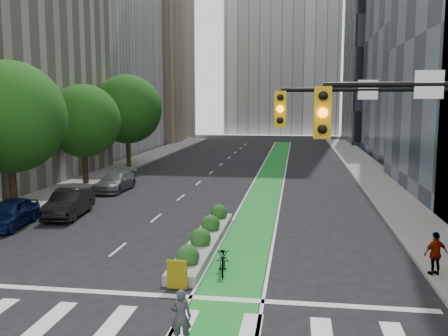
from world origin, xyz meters
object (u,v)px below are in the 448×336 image
(median_planter, at_px, (205,238))
(parked_car_left_far, at_px, (115,181))
(parked_car_left_mid, at_px, (69,203))
(pedestrian_far, at_px, (436,254))
(parked_car_left_near, at_px, (10,213))
(cyclist, at_px, (181,317))
(bicycle, at_px, (223,259))

(median_planter, distance_m, parked_car_left_far, 15.65)
(parked_car_left_mid, height_order, parked_car_left_far, parked_car_left_mid)
(pedestrian_far, bearing_deg, parked_car_left_near, -35.69)
(parked_car_left_near, xyz_separation_m, pedestrian_far, (19.72, -4.75, 0.21))
(parked_car_left_near, height_order, parked_car_left_mid, parked_car_left_mid)
(cyclist, distance_m, parked_car_left_far, 24.03)
(median_planter, xyz_separation_m, parked_car_left_near, (-10.62, 1.95, 0.37))
(median_planter, height_order, parked_car_left_far, parked_car_left_far)
(parked_car_left_near, bearing_deg, cyclist, -48.72)
(parked_car_left_mid, xyz_separation_m, pedestrian_far, (17.75, -7.42, 0.19))
(parked_car_left_near, distance_m, pedestrian_far, 20.28)
(pedestrian_far, bearing_deg, cyclist, 15.55)
(parked_car_left_near, bearing_deg, parked_car_left_far, 76.16)
(bicycle, relative_size, parked_car_left_near, 0.44)
(cyclist, distance_m, parked_car_left_near, 16.01)
(bicycle, distance_m, parked_car_left_far, 19.02)
(parked_car_left_far, bearing_deg, cyclist, -63.84)
(cyclist, bearing_deg, parked_car_left_mid, -60.80)
(cyclist, height_order, parked_car_left_mid, cyclist)
(cyclist, distance_m, parked_car_left_mid, 16.74)
(bicycle, height_order, parked_car_left_near, parked_car_left_near)
(parked_car_left_near, height_order, pedestrian_far, pedestrian_far)
(median_planter, distance_m, parked_car_left_mid, 9.81)
(pedestrian_far, bearing_deg, bicycle, -19.33)
(median_planter, bearing_deg, bicycle, -67.75)
(median_planter, bearing_deg, parked_car_left_far, 125.14)
(parked_car_left_far, bearing_deg, pedestrian_far, -39.28)
(parked_car_left_near, xyz_separation_m, parked_car_left_mid, (1.97, 2.67, 0.02))
(parked_car_left_near, xyz_separation_m, parked_car_left_far, (1.61, 10.85, -0.05))
(median_planter, bearing_deg, parked_car_left_mid, 151.91)
(parked_car_left_far, xyz_separation_m, pedestrian_far, (18.11, -15.60, 0.27))
(parked_car_left_mid, bearing_deg, parked_car_left_near, -132.31)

